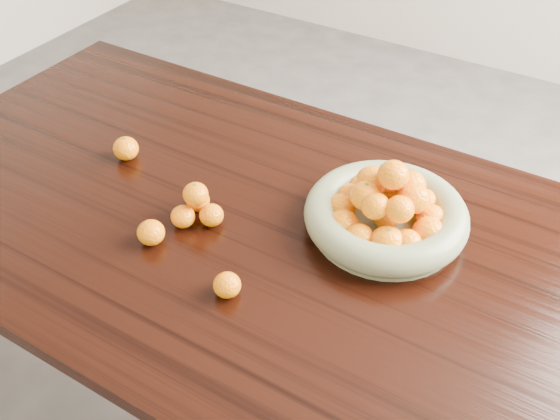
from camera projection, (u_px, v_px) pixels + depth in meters
The scene contains 7 objects.
ground at pixel (276, 413), 1.87m from camera, with size 5.00×5.00×0.00m, color #615F5C.
dining_table at pixel (275, 257), 1.44m from camera, with size 2.00×1.00×0.75m.
fruit_bowl at pixel (386, 212), 1.35m from camera, with size 0.36×0.36×0.18m.
orange_pyramid at pixel (197, 206), 1.38m from camera, with size 0.11×0.12×0.10m.
loose_orange_0 at pixel (126, 148), 1.57m from camera, with size 0.06×0.06×0.06m, color orange.
loose_orange_1 at pixel (151, 233), 1.33m from camera, with size 0.06×0.06×0.06m, color orange.
loose_orange_2 at pixel (227, 285), 1.22m from camera, with size 0.06×0.06×0.05m, color orange.
Camera 1 is at (0.54, -0.87, 1.68)m, focal length 40.00 mm.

